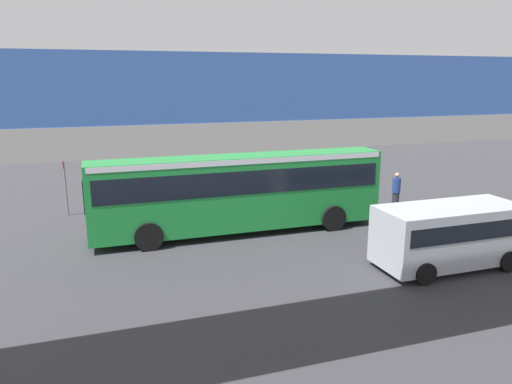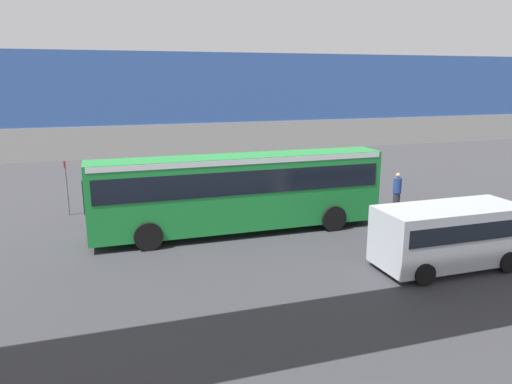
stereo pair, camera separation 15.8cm
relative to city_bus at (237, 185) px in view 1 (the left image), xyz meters
name	(u,v)px [view 1 (the left image)]	position (x,y,z in m)	size (l,w,h in m)	color
ground	(243,220)	(-0.60, -1.20, -1.88)	(80.00, 80.00, 0.00)	#38383D
city_bus	(237,185)	(0.00, 0.00, 0.00)	(11.54, 2.85, 3.15)	#1E8C38
parked_van	(449,232)	(-5.45, 5.91, -0.70)	(4.80, 2.17, 2.05)	#B7BCC6
pedestrian	(396,192)	(-7.87, -0.54, -1.00)	(0.38, 0.38, 1.79)	#2D2D38
traffic_sign	(64,174)	(6.65, -4.45, 0.01)	(0.08, 0.60, 2.80)	slate
lane_dash_leftmost	(307,202)	(-4.60, -3.28, -1.88)	(2.00, 0.20, 0.01)	silver
lane_dash_left	(230,208)	(-0.60, -3.28, -1.88)	(2.00, 0.20, 0.01)	silver
lane_dash_centre	(144,216)	(3.40, -3.28, -1.88)	(2.00, 0.20, 0.01)	silver
pedestrian_overpass	(382,139)	(-0.60, 9.16, 2.90)	(30.08, 2.60, 6.46)	#9E9E99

